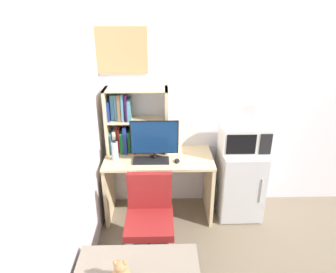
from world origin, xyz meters
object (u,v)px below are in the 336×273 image
at_px(computer_mouse, 177,161).
at_px(wall_corkboard, 115,50).
at_px(hutch_bookshelf, 128,122).
at_px(monitor, 154,139).
at_px(microwave, 244,138).
at_px(water_bottle, 115,151).
at_px(mini_fridge, 239,182).
at_px(desk_fan, 249,114).
at_px(keyboard, 151,161).
at_px(desk_chair, 150,226).

bearing_deg(computer_mouse, wall_corkboard, 147.40).
height_order(hutch_bookshelf, computer_mouse, hutch_bookshelf).
relative_size(monitor, microwave, 0.99).
distance_m(hutch_bookshelf, water_bottle, 0.36).
bearing_deg(water_bottle, wall_corkboard, 86.35).
height_order(mini_fridge, microwave, microwave).
bearing_deg(desk_fan, computer_mouse, -169.73).
distance_m(keyboard, water_bottle, 0.39).
distance_m(water_bottle, wall_corkboard, 1.04).
xyz_separation_m(microwave, desk_fan, (0.02, -0.01, 0.27)).
height_order(monitor, wall_corkboard, wall_corkboard).
bearing_deg(hutch_bookshelf, monitor, -40.02).
height_order(keyboard, desk_fan, desk_fan).
bearing_deg(hutch_bookshelf, keyboard, -47.96).
bearing_deg(water_bottle, hutch_bookshelf, 60.74).
xyz_separation_m(water_bottle, desk_chair, (0.37, -0.61, -0.48)).
height_order(microwave, desk_chair, microwave).
relative_size(desk_fan, desk_chair, 0.28).
bearing_deg(wall_corkboard, desk_fan, -11.00).
distance_m(water_bottle, desk_fan, 1.44).
height_order(computer_mouse, desk_chair, desk_chair).
distance_m(computer_mouse, desk_chair, 0.72).
height_order(monitor, keyboard, monitor).
relative_size(hutch_bookshelf, desk_chair, 0.85).
xyz_separation_m(mini_fridge, desk_fan, (0.02, -0.00, 0.82)).
bearing_deg(keyboard, mini_fridge, 6.82).
xyz_separation_m(hutch_bookshelf, monitor, (0.29, -0.24, -0.11)).
relative_size(keyboard, microwave, 0.75).
distance_m(water_bottle, desk_chair, 0.86).
relative_size(computer_mouse, wall_corkboard, 0.14).
xyz_separation_m(hutch_bookshelf, wall_corkboard, (-0.11, 0.11, 0.74)).
xyz_separation_m(hutch_bookshelf, desk_chair, (0.24, -0.84, -0.72)).
bearing_deg(desk_fan, wall_corkboard, 169.00).
distance_m(hutch_bookshelf, wall_corkboard, 0.75).
distance_m(hutch_bookshelf, keyboard, 0.50).
relative_size(mini_fridge, wall_corkboard, 1.22).
height_order(water_bottle, desk_fan, desk_fan).
bearing_deg(microwave, wall_corkboard, 169.03).
bearing_deg(hutch_bookshelf, wall_corkboard, 134.76).
height_order(keyboard, microwave, microwave).
bearing_deg(computer_mouse, water_bottle, 174.38).
distance_m(mini_fridge, desk_fan, 0.82).
xyz_separation_m(hutch_bookshelf, mini_fridge, (1.24, -0.16, -0.69)).
bearing_deg(monitor, keyboard, -138.43).
relative_size(water_bottle, microwave, 0.45).
xyz_separation_m(water_bottle, microwave, (1.37, 0.08, 0.10)).
relative_size(computer_mouse, mini_fridge, 0.12).
distance_m(hutch_bookshelf, monitor, 0.39).
xyz_separation_m(keyboard, mini_fridge, (0.99, 0.12, -0.35)).
xyz_separation_m(monitor, keyboard, (-0.04, -0.03, -0.23)).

